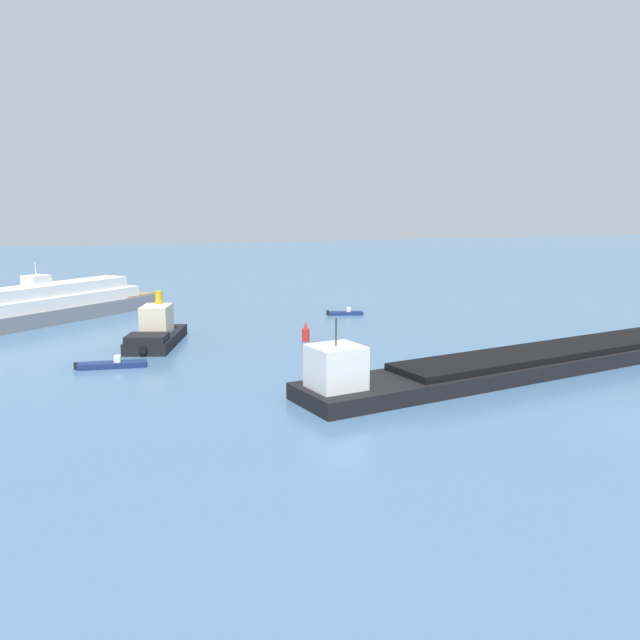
% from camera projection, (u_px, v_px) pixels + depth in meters
% --- Properties ---
extents(cargo_barge, '(41.57, 12.51, 5.73)m').
position_uv_depth(cargo_barge, '(529.00, 361.00, 51.44)').
color(cargo_barge, black).
rests_on(cargo_barge, ground).
extents(fishing_skiff, '(4.35, 2.26, 0.89)m').
position_uv_depth(fishing_skiff, '(346.00, 313.00, 78.34)').
color(fishing_skiff, navy).
rests_on(fishing_skiff, ground).
extents(tugboat, '(6.90, 10.82, 4.84)m').
position_uv_depth(tugboat, '(156.00, 332.00, 61.29)').
color(tugboat, black).
rests_on(tugboat, ground).
extents(small_motorboat, '(5.62, 1.94, 0.95)m').
position_uv_depth(small_motorboat, '(112.00, 365.00, 52.90)').
color(small_motorboat, navy).
rests_on(small_motorboat, ground).
extents(white_riverboat, '(22.39, 19.90, 6.75)m').
position_uv_depth(white_riverboat, '(62.00, 304.00, 74.65)').
color(white_riverboat, slate).
rests_on(white_riverboat, ground).
extents(channel_buoy_red, '(0.70, 0.70, 1.90)m').
position_uv_depth(channel_buoy_red, '(306.00, 333.00, 63.08)').
color(channel_buoy_red, red).
rests_on(channel_buoy_red, ground).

